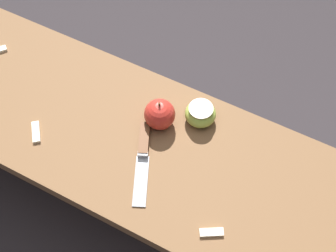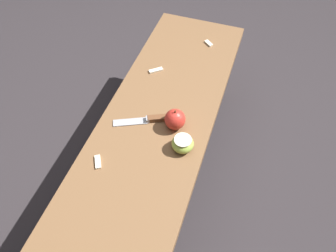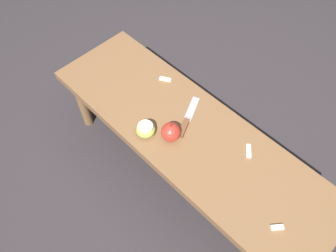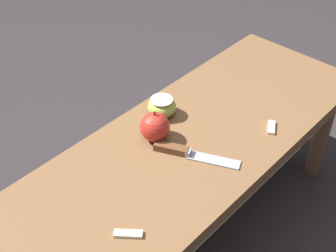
{
  "view_description": "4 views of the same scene",
  "coord_description": "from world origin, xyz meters",
  "px_view_note": "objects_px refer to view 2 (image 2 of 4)",
  "views": [
    {
      "loc": [
        0.34,
        -0.48,
        1.43
      ],
      "look_at": [
        0.06,
        0.06,
        0.44
      ],
      "focal_mm": 50.0,
      "sensor_mm": 36.0,
      "label": 1
    },
    {
      "loc": [
        0.76,
        0.3,
        1.39
      ],
      "look_at": [
        0.06,
        0.06,
        0.44
      ],
      "focal_mm": 35.0,
      "sensor_mm": 36.0,
      "label": 2
    },
    {
      "loc": [
        -0.47,
        0.58,
        1.54
      ],
      "look_at": [
        0.06,
        0.06,
        0.44
      ],
      "focal_mm": 35.0,
      "sensor_mm": 36.0,
      "label": 3
    },
    {
      "loc": [
        -0.63,
        -0.58,
        1.23
      ],
      "look_at": [
        0.06,
        0.06,
        0.44
      ],
      "focal_mm": 50.0,
      "sensor_mm": 36.0,
      "label": 4
    }
  ],
  "objects_px": {
    "wooden_bench": "(159,124)",
    "apple_cut": "(183,144)",
    "knife": "(151,119)",
    "apple_whole": "(175,119)"
  },
  "relations": [
    {
      "from": "wooden_bench",
      "to": "apple_cut",
      "type": "bearing_deg",
      "value": 49.03
    },
    {
      "from": "knife",
      "to": "apple_whole",
      "type": "bearing_deg",
      "value": 157.89
    },
    {
      "from": "apple_whole",
      "to": "apple_cut",
      "type": "relative_size",
      "value": 1.12
    },
    {
      "from": "wooden_bench",
      "to": "knife",
      "type": "distance_m",
      "value": 0.07
    },
    {
      "from": "wooden_bench",
      "to": "apple_cut",
      "type": "xyz_separation_m",
      "value": [
        0.11,
        0.13,
        0.08
      ]
    },
    {
      "from": "knife",
      "to": "wooden_bench",
      "type": "bearing_deg",
      "value": -149.18
    },
    {
      "from": "knife",
      "to": "apple_whole",
      "type": "relative_size",
      "value": 2.4
    },
    {
      "from": "apple_whole",
      "to": "wooden_bench",
      "type": "bearing_deg",
      "value": -109.94
    },
    {
      "from": "knife",
      "to": "apple_cut",
      "type": "xyz_separation_m",
      "value": [
        0.08,
        0.15,
        0.02
      ]
    },
    {
      "from": "apple_whole",
      "to": "knife",
      "type": "bearing_deg",
      "value": -87.23
    }
  ]
}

